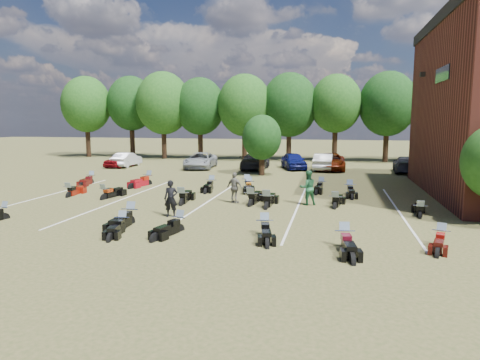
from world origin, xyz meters
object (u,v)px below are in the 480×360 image
(person_black, at_px, (171,199))
(motorcycle_3, at_px, (179,231))
(person_grey, at_px, (235,188))
(motorcycle_14, at_px, (91,184))
(motorcycle_7, at_px, (69,197))
(car_0, at_px, (120,160))
(person_green, at_px, (308,188))
(car_4, at_px, (294,161))
(motorcycle_0, at_px, (4,219))

(person_black, height_order, motorcycle_3, person_black)
(person_grey, bearing_deg, motorcycle_14, 0.56)
(person_grey, distance_m, motorcycle_7, 10.01)
(car_0, bearing_deg, person_green, -35.15)
(person_green, bearing_deg, car_0, -60.54)
(motorcycle_3, height_order, motorcycle_14, motorcycle_14)
(motorcycle_3, bearing_deg, person_grey, 96.53)
(car_4, relative_size, motorcycle_0, 2.17)
(motorcycle_3, distance_m, motorcycle_14, 15.48)
(car_4, distance_m, person_grey, 17.10)
(car_4, relative_size, person_green, 2.40)
(car_0, distance_m, motorcycle_7, 16.30)
(person_black, relative_size, person_grey, 1.02)
(person_green, height_order, motorcycle_14, person_green)
(person_black, distance_m, motorcycle_0, 7.65)
(motorcycle_0, bearing_deg, motorcycle_7, 104.77)
(car_4, distance_m, motorcycle_14, 18.05)
(car_4, distance_m, motorcycle_3, 23.51)
(person_grey, height_order, motorcycle_14, person_grey)
(motorcycle_3, bearing_deg, motorcycle_0, -167.75)
(motorcycle_3, xyz_separation_m, motorcycle_14, (-10.76, 11.12, 0.00))
(person_black, bearing_deg, car_0, 112.15)
(person_black, bearing_deg, person_grey, 49.45)
(car_0, distance_m, motorcycle_14, 10.96)
(motorcycle_14, bearing_deg, car_4, 35.13)
(person_green, height_order, motorcycle_3, person_green)
(person_black, xyz_separation_m, motorcycle_0, (-7.30, -2.15, -0.86))
(car_0, height_order, motorcycle_7, car_0)
(person_grey, distance_m, motorcycle_14, 12.60)
(person_black, relative_size, motorcycle_14, 0.77)
(car_4, height_order, motorcycle_0, car_4)
(car_0, bearing_deg, motorcycle_0, -72.45)
(motorcycle_3, bearing_deg, car_0, 137.35)
(car_0, bearing_deg, person_grey, -42.42)
(person_black, relative_size, motorcycle_7, 0.79)
(person_grey, distance_m, motorcycle_3, 6.46)
(car_4, bearing_deg, person_green, -99.83)
(person_green, relative_size, motorcycle_7, 0.85)
(car_4, bearing_deg, motorcycle_7, -141.46)
(person_black, bearing_deg, motorcycle_3, -73.73)
(motorcycle_3, bearing_deg, person_black, 132.10)
(person_green, relative_size, motorcycle_14, 0.83)
(motorcycle_0, bearing_deg, motorcycle_3, 7.56)
(person_green, height_order, motorcycle_0, person_green)
(person_green, distance_m, motorcycle_7, 13.93)
(person_grey, relative_size, motorcycle_0, 0.83)
(motorcycle_0, height_order, motorcycle_3, motorcycle_3)
(motorcycle_7, bearing_deg, motorcycle_0, 89.62)
(person_grey, xyz_separation_m, motorcycle_3, (-0.86, -6.35, -0.85))
(person_green, relative_size, motorcycle_0, 0.91)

